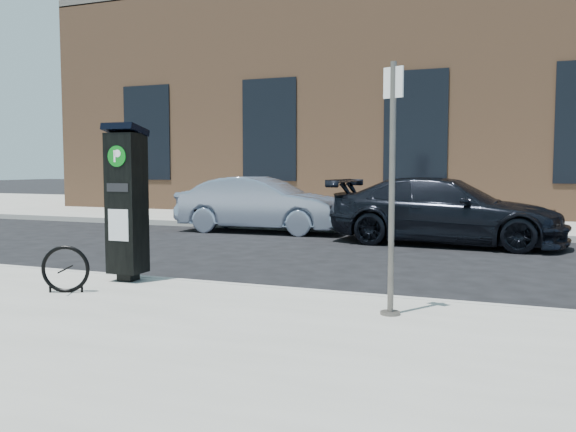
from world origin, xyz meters
The scene contains 10 objects.
ground centered at (0.00, 0.00, 0.00)m, with size 120.00×120.00×0.00m, color black.
sidewalk_far centered at (0.00, 14.00, 0.07)m, with size 60.00×12.00×0.15m, color gray.
curb_near centered at (0.00, -0.02, 0.07)m, with size 60.00×0.12×0.16m, color #9E9B93.
curb_far centered at (0.00, 8.02, 0.07)m, with size 60.00×0.12×0.16m, color #9E9B93.
building centered at (0.00, 17.00, 4.15)m, with size 28.00×10.05×8.25m.
parking_kiosk centered at (-1.78, -0.35, 1.27)m, with size 0.51×0.45×2.19m.
sign_pole centered at (2.07, -0.94, 1.49)m, with size 0.23×0.22×2.69m.
bike_rack centered at (-2.01, -1.33, 0.45)m, with size 0.58×0.29×0.61m.
car_silver centered at (-3.22, 7.40, 0.74)m, with size 1.56×4.47×1.47m, color #808BA3.
car_dark centered at (1.67, 6.59, 0.75)m, with size 2.10×5.16×1.50m, color black.
Camera 1 is at (3.45, -7.36, 1.75)m, focal length 38.00 mm.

